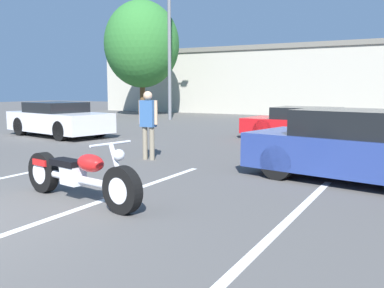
{
  "coord_description": "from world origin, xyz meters",
  "views": [
    {
      "loc": [
        5.52,
        -2.53,
        1.71
      ],
      "look_at": [
        2.22,
        3.53,
        0.8
      ],
      "focal_mm": 40.0,
      "sensor_mm": 36.0,
      "label": 1
    }
  ],
  "objects": [
    {
      "name": "motorcycle",
      "position": [
        1.02,
        2.18,
        0.4
      ],
      "size": [
        2.58,
        0.84,
        0.97
      ],
      "rotation": [
        0.0,
        0.0,
        -0.19
      ],
      "color": "black",
      "rests_on": "ground"
    },
    {
      "name": "parking_stripe_middle",
      "position": [
        1.29,
        2.69,
        0.0
      ],
      "size": [
        0.12,
        5.34,
        0.01
      ],
      "primitive_type": "cube",
      "color": "white",
      "rests_on": "ground"
    },
    {
      "name": "tree_background",
      "position": [
        -9.78,
        19.2,
        4.32
      ],
      "size": [
        4.53,
        4.53,
        6.93
      ],
      "color": "brown",
      "rests_on": "ground"
    },
    {
      "name": "parking_stripe_foreground",
      "position": [
        -1.48,
        2.69,
        0.0
      ],
      "size": [
        0.12,
        5.34,
        0.01
      ],
      "primitive_type": "cube",
      "color": "white",
      "rests_on": "ground"
    },
    {
      "name": "parking_stripe_back",
      "position": [
        4.05,
        2.69,
        0.0
      ],
      "size": [
        0.12,
        5.34,
        0.01
      ],
      "primitive_type": "cube",
      "color": "white",
      "rests_on": "ground"
    },
    {
      "name": "far_building",
      "position": [
        0.0,
        25.39,
        2.34
      ],
      "size": [
        32.0,
        4.2,
        4.4
      ],
      "color": "#B2AD9E",
      "rests_on": "ground"
    },
    {
      "name": "spectator_by_show_car",
      "position": [
        -0.23,
        5.84,
        0.97
      ],
      "size": [
        0.52,
        0.21,
        1.63
      ],
      "color": "gray",
      "rests_on": "ground"
    },
    {
      "name": "light_pole",
      "position": [
        -6.49,
        17.14,
        4.8
      ],
      "size": [
        1.21,
        0.28,
        8.81
      ],
      "color": "slate",
      "rests_on": "ground"
    },
    {
      "name": "show_car_hood_open",
      "position": [
        4.54,
        5.66,
        0.64
      ],
      "size": [
        4.27,
        2.48,
        2.01
      ],
      "rotation": [
        0.0,
        0.0,
        -0.19
      ],
      "color": "navy",
      "rests_on": "ground"
    },
    {
      "name": "parked_car_left_row",
      "position": [
        -5.93,
        8.54,
        0.59
      ],
      "size": [
        4.38,
        2.54,
        1.2
      ],
      "rotation": [
        0.0,
        0.0,
        -0.2
      ],
      "color": "silver",
      "rests_on": "ground"
    },
    {
      "name": "parked_car_mid_row",
      "position": [
        2.25,
        11.61,
        0.53
      ],
      "size": [
        4.52,
        2.09,
        1.08
      ],
      "rotation": [
        0.0,
        0.0,
        -0.07
      ],
      "color": "red",
      "rests_on": "ground"
    }
  ]
}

